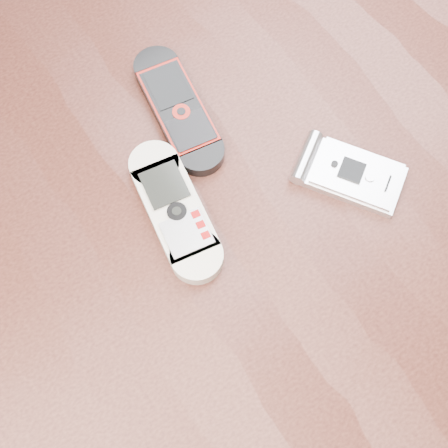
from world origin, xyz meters
TOP-DOWN VIEW (x-y plane):
  - ground at (0.00, 0.00)m, footprint 4.00×4.00m
  - table at (0.00, 0.00)m, footprint 1.20×0.80m
  - nokia_white at (-0.02, 0.04)m, footprint 0.07×0.15m
  - nokia_black_red at (0.04, 0.13)m, footprint 0.07×0.16m
  - motorola_razr at (0.13, -0.02)m, footprint 0.10×0.12m

SIDE VIEW (x-z plane):
  - ground at x=0.00m, z-range 0.00..0.00m
  - table at x=0.00m, z-range 0.27..1.02m
  - nokia_black_red at x=0.04m, z-range 0.75..0.77m
  - motorola_razr at x=0.13m, z-range 0.75..0.77m
  - nokia_white at x=-0.02m, z-range 0.75..0.77m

